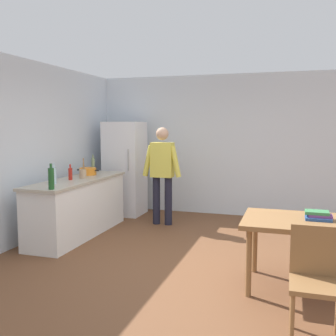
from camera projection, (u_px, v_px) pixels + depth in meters
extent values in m
plane|color=brown|center=(188.00, 266.00, 4.82)|extent=(14.00, 14.00, 0.00)
cube|color=silver|center=(228.00, 145.00, 7.52)|extent=(6.40, 0.12, 2.70)
cube|color=silver|center=(19.00, 152.00, 5.64)|extent=(0.12, 5.60, 2.70)
cube|color=white|center=(78.00, 208.00, 6.13)|extent=(0.60, 2.12, 0.86)
cube|color=#B2A893|center=(78.00, 180.00, 6.08)|extent=(0.64, 2.20, 0.04)
cube|color=white|center=(125.00, 168.00, 7.57)|extent=(0.70, 0.64, 1.80)
cylinder|color=#B2B2B7|center=(128.00, 160.00, 7.16)|extent=(0.02, 0.02, 0.40)
cylinder|color=#1E1E2D|center=(156.00, 200.00, 6.85)|extent=(0.13, 0.13, 0.84)
cylinder|color=#1E1E2D|center=(168.00, 201.00, 6.78)|extent=(0.13, 0.13, 0.84)
cube|color=#D8CC4C|center=(162.00, 160.00, 6.74)|extent=(0.38, 0.22, 0.60)
sphere|color=tan|center=(162.00, 134.00, 6.69)|extent=(0.22, 0.22, 0.22)
cylinder|color=#D8CC4C|center=(148.00, 161.00, 6.77)|extent=(0.20, 0.09, 0.55)
cylinder|color=#D8CC4C|center=(175.00, 162.00, 6.62)|extent=(0.20, 0.09, 0.55)
cube|color=olive|center=(312.00, 223.00, 4.04)|extent=(1.40, 0.90, 0.05)
cylinder|color=olive|center=(249.00, 263.00, 3.93)|extent=(0.06, 0.06, 0.70)
cylinder|color=olive|center=(255.00, 243.00, 4.59)|extent=(0.06, 0.06, 0.70)
cylinder|color=olive|center=(292.00, 323.00, 2.98)|extent=(0.04, 0.04, 0.45)
cylinder|color=olive|center=(292.00, 303.00, 3.32)|extent=(0.04, 0.04, 0.45)
cube|color=olive|center=(317.00, 286.00, 3.07)|extent=(0.42, 0.42, 0.04)
cube|color=olive|center=(317.00, 250.00, 3.23)|extent=(0.42, 0.04, 0.42)
cylinder|color=orange|center=(88.00, 171.00, 6.57)|extent=(0.28, 0.28, 0.12)
cube|color=black|center=(79.00, 170.00, 6.62)|extent=(0.06, 0.03, 0.02)
cube|color=black|center=(97.00, 171.00, 6.52)|extent=(0.06, 0.03, 0.02)
cylinder|color=tan|center=(83.00, 174.00, 6.16)|extent=(0.11, 0.11, 0.14)
cylinder|color=olive|center=(84.00, 165.00, 6.15)|extent=(0.02, 0.05, 0.22)
cylinder|color=olive|center=(83.00, 165.00, 6.14)|extent=(0.02, 0.04, 0.22)
cylinder|color=#B22319|center=(70.00, 174.00, 5.97)|extent=(0.06, 0.06, 0.18)
cylinder|color=#B22319|center=(70.00, 166.00, 5.95)|extent=(0.02, 0.02, 0.06)
cylinder|color=#1E5123|center=(51.00, 179.00, 5.07)|extent=(0.08, 0.08, 0.28)
cylinder|color=#1E5123|center=(51.00, 166.00, 5.05)|extent=(0.03, 0.03, 0.06)
cylinder|color=gray|center=(93.00, 165.00, 6.88)|extent=(0.06, 0.06, 0.26)
cylinder|color=gray|center=(93.00, 156.00, 6.86)|extent=(0.02, 0.02, 0.06)
cylinder|color=silver|center=(54.00, 176.00, 5.54)|extent=(0.07, 0.07, 0.24)
cylinder|color=silver|center=(54.00, 165.00, 5.53)|extent=(0.03, 0.03, 0.06)
cube|color=#284C8E|center=(318.00, 218.00, 4.06)|extent=(0.26, 0.20, 0.03)
cube|color=#753D7F|center=(320.00, 216.00, 4.05)|extent=(0.23, 0.15, 0.03)
cube|color=#387A47|center=(317.00, 212.00, 4.07)|extent=(0.24, 0.17, 0.03)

